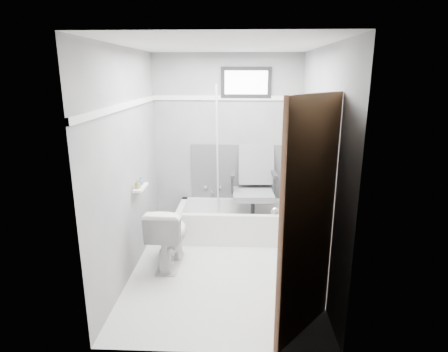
# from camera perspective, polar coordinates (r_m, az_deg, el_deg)

# --- Properties ---
(floor) EXTENTS (2.60, 2.60, 0.00)m
(floor) POSITION_cam_1_polar(r_m,az_deg,el_deg) (4.34, -0.21, -14.08)
(floor) COLOR white
(floor) RESTS_ON ground
(ceiling) EXTENTS (2.60, 2.60, 0.00)m
(ceiling) POSITION_cam_1_polar(r_m,az_deg,el_deg) (3.79, -0.24, 19.36)
(ceiling) COLOR silver
(ceiling) RESTS_ON floor
(wall_back) EXTENTS (2.00, 0.02, 2.40)m
(wall_back) POSITION_cam_1_polar(r_m,az_deg,el_deg) (5.17, 0.46, 4.94)
(wall_back) COLOR slate
(wall_back) RESTS_ON floor
(wall_front) EXTENTS (2.00, 0.02, 2.40)m
(wall_front) POSITION_cam_1_polar(r_m,az_deg,el_deg) (2.66, -1.55, -5.31)
(wall_front) COLOR slate
(wall_front) RESTS_ON floor
(wall_left) EXTENTS (0.02, 2.60, 2.40)m
(wall_left) POSITION_cam_1_polar(r_m,az_deg,el_deg) (4.07, -14.45, 1.57)
(wall_left) COLOR slate
(wall_left) RESTS_ON floor
(wall_right) EXTENTS (0.02, 2.60, 2.40)m
(wall_right) POSITION_cam_1_polar(r_m,az_deg,el_deg) (3.98, 14.32, 1.27)
(wall_right) COLOR slate
(wall_right) RESTS_ON floor
(bathtub) EXTENTS (1.50, 0.70, 0.42)m
(bathtub) POSITION_cam_1_polar(r_m,az_deg,el_deg) (5.09, 1.56, -6.87)
(bathtub) COLOR white
(bathtub) RESTS_ON floor
(office_chair) EXTENTS (0.65, 0.65, 1.09)m
(office_chair) POSITION_cam_1_polar(r_m,az_deg,el_deg) (4.97, 4.45, -1.89)
(office_chair) COLOR slate
(office_chair) RESTS_ON bathtub
(toilet) EXTENTS (0.43, 0.74, 0.71)m
(toilet) POSITION_cam_1_polar(r_m,az_deg,el_deg) (4.35, -8.42, -8.95)
(toilet) COLOR white
(toilet) RESTS_ON floor
(door) EXTENTS (0.78, 0.78, 2.00)m
(door) POSITION_cam_1_polar(r_m,az_deg,el_deg) (2.86, 18.76, -8.94)
(door) COLOR brown
(door) RESTS_ON floor
(window) EXTENTS (0.66, 0.04, 0.40)m
(window) POSITION_cam_1_polar(r_m,az_deg,el_deg) (5.06, 3.39, 14.04)
(window) COLOR black
(window) RESTS_ON wall_back
(backerboard) EXTENTS (1.50, 0.02, 0.78)m
(backerboard) POSITION_cam_1_polar(r_m,az_deg,el_deg) (5.24, 3.18, 0.59)
(backerboard) COLOR #4C4C4F
(backerboard) RESTS_ON wall_back
(trim_back) EXTENTS (2.00, 0.02, 0.06)m
(trim_back) POSITION_cam_1_polar(r_m,az_deg,el_deg) (5.08, 0.47, 11.81)
(trim_back) COLOR white
(trim_back) RESTS_ON wall_back
(trim_left) EXTENTS (0.02, 2.60, 0.06)m
(trim_left) POSITION_cam_1_polar(r_m,az_deg,el_deg) (3.97, -14.87, 10.30)
(trim_left) COLOR white
(trim_left) RESTS_ON wall_left
(pole) EXTENTS (0.02, 0.38, 1.92)m
(pole) POSITION_cam_1_polar(r_m,az_deg,el_deg) (4.97, -1.01, 2.75)
(pole) COLOR silver
(pole) RESTS_ON bathtub
(shelf) EXTENTS (0.10, 0.32, 0.02)m
(shelf) POSITION_cam_1_polar(r_m,az_deg,el_deg) (4.30, -12.58, -1.71)
(shelf) COLOR white
(shelf) RESTS_ON wall_left
(soap_bottle_a) EXTENTS (0.06, 0.06, 0.11)m
(soap_bottle_a) POSITION_cam_1_polar(r_m,az_deg,el_deg) (4.21, -13.04, -1.18)
(soap_bottle_a) COLOR olive
(soap_bottle_a) RESTS_ON shelf
(soap_bottle_b) EXTENTS (0.09, 0.09, 0.09)m
(soap_bottle_b) POSITION_cam_1_polar(r_m,az_deg,el_deg) (4.34, -12.55, -0.73)
(soap_bottle_b) COLOR #476F82
(soap_bottle_b) RESTS_ON shelf
(faucet) EXTENTS (0.26, 0.10, 0.16)m
(faucet) POSITION_cam_1_polar(r_m,az_deg,el_deg) (5.30, -1.73, -2.02)
(faucet) COLOR silver
(faucet) RESTS_ON wall_back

